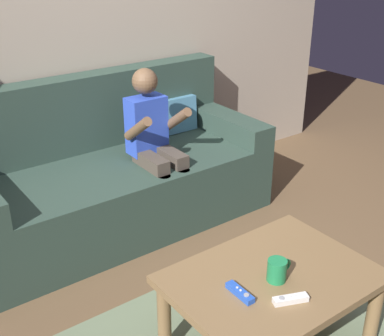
{
  "coord_description": "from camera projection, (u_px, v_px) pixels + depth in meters",
  "views": [
    {
      "loc": [
        -1.43,
        -1.36,
        1.7
      ],
      "look_at": [
        -0.04,
        0.53,
        0.61
      ],
      "focal_mm": 47.42,
      "sensor_mm": 36.0,
      "label": 1
    }
  ],
  "objects": [
    {
      "name": "coffee_mug",
      "position": [
        277.0,
        270.0,
        2.06
      ],
      "size": [
        0.12,
        0.08,
        0.09
      ],
      "color": "#1E7F47",
      "rests_on": "coffee_table"
    },
    {
      "name": "ground_plane",
      "position": [
        262.0,
        314.0,
        2.49
      ],
      "size": [
        8.1,
        8.1,
        0.0
      ],
      "primitive_type": "plane",
      "color": "brown"
    },
    {
      "name": "couch",
      "position": [
        114.0,
        176.0,
        3.18
      ],
      "size": [
        1.89,
        0.8,
        0.91
      ],
      "color": "#2D4238",
      "rests_on": "ground"
    },
    {
      "name": "person_seated_on_couch",
      "position": [
        155.0,
        141.0,
        3.04
      ],
      "size": [
        0.33,
        0.4,
        0.99
      ],
      "color": "#4C4238",
      "rests_on": "ground"
    },
    {
      "name": "game_remote_white_center",
      "position": [
        290.0,
        299.0,
        1.95
      ],
      "size": [
        0.14,
        0.09,
        0.03
      ],
      "color": "white",
      "rests_on": "coffee_table"
    },
    {
      "name": "game_remote_blue_near_edge",
      "position": [
        240.0,
        293.0,
        1.99
      ],
      "size": [
        0.04,
        0.14,
        0.03
      ],
      "color": "blue",
      "rests_on": "coffee_table"
    },
    {
      "name": "coffee_table",
      "position": [
        272.0,
        288.0,
        2.13
      ],
      "size": [
        0.85,
        0.62,
        0.41
      ],
      "color": "brown",
      "rests_on": "ground"
    },
    {
      "name": "wall_back",
      "position": [
        93.0,
        12.0,
        3.14
      ],
      "size": [
        4.05,
        0.05,
        2.5
      ],
      "primitive_type": "cube",
      "color": "#B2A38E",
      "rests_on": "ground"
    }
  ]
}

